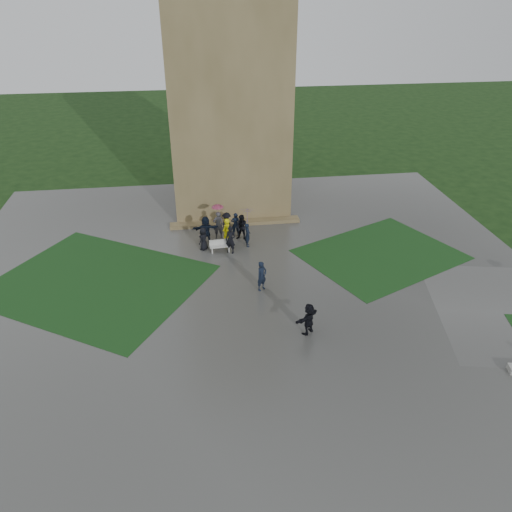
{
  "coord_description": "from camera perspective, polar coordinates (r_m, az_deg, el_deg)",
  "views": [
    {
      "loc": [
        -2.82,
        -20.77,
        14.97
      ],
      "look_at": [
        0.53,
        3.74,
        1.2
      ],
      "focal_mm": 35.0,
      "sensor_mm": 36.0,
      "label": 1
    }
  ],
  "objects": [
    {
      "name": "tower",
      "position": [
        36.38,
        -3.42,
        19.6
      ],
      "size": [
        8.0,
        8.0,
        18.0
      ],
      "primitive_type": "cube",
      "color": "brown",
      "rests_on": "ground"
    },
    {
      "name": "bench",
      "position": [
        31.19,
        -4.12,
        1.19
      ],
      "size": [
        1.34,
        0.5,
        0.76
      ],
      "rotation": [
        0.0,
        0.0,
        0.07
      ],
      "color": "#BBBCB6",
      "rests_on": "plaza"
    },
    {
      "name": "ground",
      "position": [
        25.76,
        -0.04,
        -6.44
      ],
      "size": [
        120.0,
        120.0,
        0.0
      ],
      "primitive_type": "plane",
      "color": "black"
    },
    {
      "name": "lawn_inset_left",
      "position": [
        29.49,
        -17.75,
        -2.91
      ],
      "size": [
        14.1,
        13.46,
        0.01
      ],
      "primitive_type": "cube",
      "rotation": [
        0.0,
        0.0,
        -0.56
      ],
      "color": "#123413",
      "rests_on": "plaza"
    },
    {
      "name": "pedestrian_near",
      "position": [
        24.02,
        6.03,
        -7.15
      ],
      "size": [
        1.52,
        1.36,
        1.63
      ],
      "primitive_type": "imported",
      "rotation": [
        0.0,
        0.0,
        3.81
      ],
      "color": "black",
      "rests_on": "plaza"
    },
    {
      "name": "tower_plinth",
      "position": [
        34.82,
        -2.39,
        3.84
      ],
      "size": [
        9.0,
        0.8,
        0.22
      ],
      "primitive_type": "cube",
      "color": "brown",
      "rests_on": "plaza"
    },
    {
      "name": "visitor_cluster",
      "position": [
        31.93,
        -3.59,
        3.32
      ],
      "size": [
        3.97,
        3.42,
        2.59
      ],
      "color": "black",
      "rests_on": "plaza"
    },
    {
      "name": "lawn_inset_right",
      "position": [
        31.87,
        14.04,
        0.18
      ],
      "size": [
        11.12,
        10.15,
        0.01
      ],
      "primitive_type": "cube",
      "rotation": [
        0.0,
        0.0,
        0.44
      ],
      "color": "#123413",
      "rests_on": "plaza"
    },
    {
      "name": "plaza",
      "position": [
        27.39,
        -0.6,
        -4.01
      ],
      "size": [
        34.0,
        34.0,
        0.02
      ],
      "primitive_type": "cube",
      "color": "#3C3C39",
      "rests_on": "ground"
    },
    {
      "name": "pedestrian_mid",
      "position": [
        27.06,
        0.67,
        -2.3
      ],
      "size": [
        0.75,
        0.7,
        1.71
      ],
      "primitive_type": "imported",
      "rotation": [
        0.0,
        0.0,
        0.64
      ],
      "color": "black",
      "rests_on": "plaza"
    }
  ]
}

